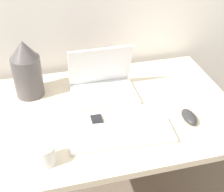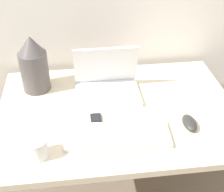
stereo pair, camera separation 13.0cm
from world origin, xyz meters
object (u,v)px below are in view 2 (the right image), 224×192
(mouse, at_px, (190,123))
(mug, at_px, (37,148))
(vase, at_px, (34,64))
(laptop, at_px, (107,84))
(keyboard, at_px, (117,135))
(mp3_player, at_px, (96,118))

(mouse, relative_size, mug, 1.35)
(vase, bearing_deg, laptop, -13.22)
(laptop, relative_size, mug, 3.80)
(keyboard, xyz_separation_m, vase, (-0.34, 0.39, 0.13))
(vase, bearing_deg, mp3_player, -45.56)
(laptop, distance_m, vase, 0.35)
(vase, xyz_separation_m, mug, (0.04, -0.46, -0.10))
(laptop, distance_m, mug, 0.48)
(mug, bearing_deg, mouse, 8.96)
(mouse, xyz_separation_m, mp3_player, (-0.38, 0.09, -0.01))
(laptop, height_order, mug, laptop)
(mp3_player, bearing_deg, laptop, 70.23)
(keyboard, distance_m, vase, 0.53)
(mouse, bearing_deg, laptop, 137.86)
(keyboard, relative_size, mp3_player, 7.29)
(laptop, xyz_separation_m, mouse, (0.31, -0.28, -0.03))
(mug, bearing_deg, keyboard, 11.93)
(vase, height_order, mug, vase)
(mouse, xyz_separation_m, mug, (-0.61, -0.10, 0.02))
(keyboard, distance_m, mug, 0.31)
(keyboard, bearing_deg, mouse, 5.96)
(laptop, bearing_deg, vase, 166.78)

